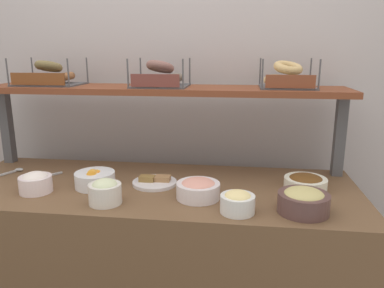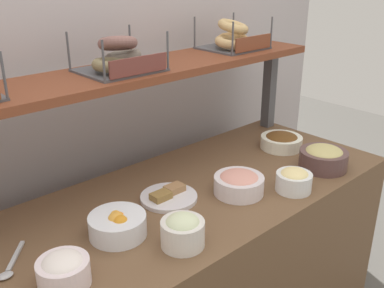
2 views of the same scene
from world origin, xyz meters
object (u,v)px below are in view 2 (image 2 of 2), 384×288
bowl_fruit_salad (118,225)px  bowl_hummus (323,157)px  bowl_egg_salad (294,180)px  bowl_cream_cheese (63,270)px  bowl_chocolate_spread (281,141)px  bagel_basket_poppy (119,58)px  bowl_lox_spread (239,183)px  serving_plate_white (169,196)px  bagel_basket_sesame (233,38)px  serving_spoon_near_plate (10,267)px  bowl_scallion_spread (183,230)px

bowl_fruit_salad → bowl_hummus: (0.90, -0.16, 0.01)m
bowl_egg_salad → bowl_cream_cheese: size_ratio=0.95×
bowl_hummus → bowl_cream_cheese: bearing=176.7°
bowl_chocolate_spread → bagel_basket_poppy: 0.86m
bowl_lox_spread → serving_plate_white: 0.26m
bowl_chocolate_spread → serving_plate_white: size_ratio=0.91×
bowl_cream_cheese → bagel_basket_poppy: size_ratio=0.51×
bowl_fruit_salad → bagel_basket_sesame: size_ratio=0.65×
bowl_fruit_salad → bowl_chocolate_spread: bowl_fruit_salad is taller
bowl_hummus → serving_plate_white: bearing=160.2°
bowl_lox_spread → serving_plate_white: size_ratio=0.90×
bowl_chocolate_spread → serving_plate_white: bowl_chocolate_spread is taller
bowl_lox_spread → serving_plate_white: (-0.22, 0.14, -0.03)m
serving_spoon_near_plate → bagel_basket_sesame: bearing=12.8°
bowl_egg_salad → bowl_chocolate_spread: size_ratio=0.71×
bowl_cream_cheese → serving_spoon_near_plate: size_ratio=0.98×
bowl_hummus → bagel_basket_sesame: (-0.03, 0.50, 0.43)m
bowl_hummus → bowl_cream_cheese: size_ratio=1.40×
serving_plate_white → serving_spoon_near_plate: serving_plate_white is taller
bowl_cream_cheese → serving_plate_white: bowl_cream_cheese is taller
bowl_scallion_spread → bowl_chocolate_spread: size_ratio=0.71×
bowl_hummus → bagel_basket_sesame: bagel_basket_sesame is taller
bowl_scallion_spread → bowl_chocolate_spread: (0.83, 0.26, -0.02)m
bowl_chocolate_spread → bowl_scallion_spread: bearing=-162.5°
bowl_scallion_spread → bagel_basket_poppy: bagel_basket_poppy is taller
bowl_fruit_salad → bowl_chocolate_spread: size_ratio=0.96×
bowl_fruit_salad → serving_spoon_near_plate: 0.32m
bowl_fruit_salad → bowl_hummus: bowl_hummus is taller
bowl_egg_salad → bowl_chocolate_spread: bowl_egg_salad is taller
bowl_chocolate_spread → serving_spoon_near_plate: bowl_chocolate_spread is taller
serving_plate_white → bagel_basket_sesame: bearing=23.7°
bowl_fruit_salad → serving_spoon_near_plate: size_ratio=1.26×
bowl_hummus → serving_spoon_near_plate: bowl_hummus is taller
serving_spoon_near_plate → bowl_egg_salad: bearing=-15.1°
bowl_egg_salad → bowl_cream_cheese: bowl_cream_cheese is taller
bowl_egg_salad → bowl_chocolate_spread: (0.30, 0.28, -0.01)m
serving_plate_white → bagel_basket_sesame: 0.81m
bowl_scallion_spread → bowl_hummus: (0.79, 0.02, -0.00)m
bowl_hummus → bagel_basket_poppy: size_ratio=0.71×
bowl_fruit_salad → serving_spoon_near_plate: (-0.32, 0.07, -0.03)m
serving_plate_white → bagel_basket_sesame: (0.61, 0.27, 0.47)m
bowl_scallion_spread → serving_spoon_near_plate: (-0.43, 0.24, -0.04)m
bowl_scallion_spread → bagel_basket_sesame: bearing=34.1°
bowl_chocolate_spread → bagel_basket_sesame: bearing=107.7°
bowl_fruit_salad → bagel_basket_poppy: size_ratio=0.65×
bowl_scallion_spread → bowl_hummus: bearing=1.1°
bowl_fruit_salad → bagel_basket_sesame: bearing=21.1°
bagel_basket_poppy → bowl_chocolate_spread: bearing=-17.7°
bowl_chocolate_spread → bowl_egg_salad: bearing=-136.7°
bowl_scallion_spread → bagel_basket_sesame: 1.01m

